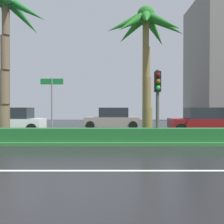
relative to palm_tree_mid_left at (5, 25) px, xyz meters
The scene contains 11 objects.
ground_plane 7.19m from the palm_tree_mid_left, 18.33° to the left, with size 90.00×42.00×0.10m, color black.
near_lane_divider_stripe 9.06m from the palm_tree_mid_left, 55.94° to the right, with size 81.00×0.14×0.01m, color white.
median_strip 6.97m from the palm_tree_mid_left, ahead, with size 85.50×4.00×0.15m, color #2D6B33.
median_hedge 6.75m from the palm_tree_mid_left, 16.14° to the right, with size 76.50×0.70×0.60m.
palm_tree_mid_left is the anchor object (origin of this frame).
palm_tree_centre_left 7.17m from the palm_tree_mid_left, ahead, with size 4.28×4.29×6.81m.
traffic_signal_median_right 8.34m from the palm_tree_mid_left, ahead, with size 0.28×0.43×3.33m.
street_name_sign 4.57m from the palm_tree_mid_left, 13.47° to the right, with size 1.10×0.08×3.00m.
car_in_traffic_leading 6.71m from the palm_tree_mid_left, 109.11° to the left, with size 4.30×2.02×1.72m.
car_in_traffic_second 10.18m from the palm_tree_mid_left, 52.23° to the left, with size 4.30×2.02×1.72m.
car_in_traffic_third 13.38m from the palm_tree_mid_left, 20.29° to the left, with size 4.30×2.02×1.72m.
Camera 1 is at (1.53, -4.32, 1.69)m, focal length 37.89 mm.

